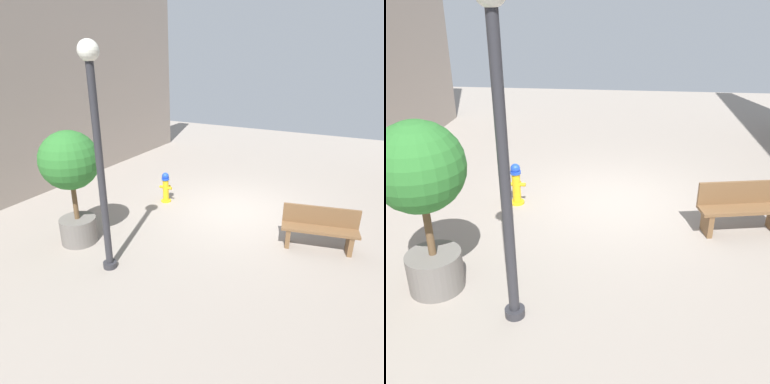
# 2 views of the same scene
# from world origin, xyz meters

# --- Properties ---
(ground_plane) EXTENTS (23.40, 23.40, 0.00)m
(ground_plane) POSITION_xyz_m (0.00, 0.00, 0.00)
(ground_plane) COLOR gray
(fire_hydrant) EXTENTS (0.40, 0.37, 0.90)m
(fire_hydrant) POSITION_xyz_m (2.07, 0.31, 0.45)
(fire_hydrant) COLOR gold
(fire_hydrant) RESTS_ON ground_plane
(bench_near) EXTENTS (1.69, 0.75, 0.95)m
(bench_near) POSITION_xyz_m (-2.36, 1.00, 0.49)
(bench_near) COLOR brown
(bench_near) RESTS_ON ground_plane
(planter_tree) EXTENTS (1.28, 1.28, 2.61)m
(planter_tree) POSITION_xyz_m (2.61, 3.29, 1.70)
(planter_tree) COLOR slate
(planter_tree) RESTS_ON ground_plane
(street_lamp) EXTENTS (0.36, 0.36, 4.31)m
(street_lamp) POSITION_xyz_m (1.28, 3.79, 2.65)
(street_lamp) COLOR #2D2D33
(street_lamp) RESTS_ON ground_plane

